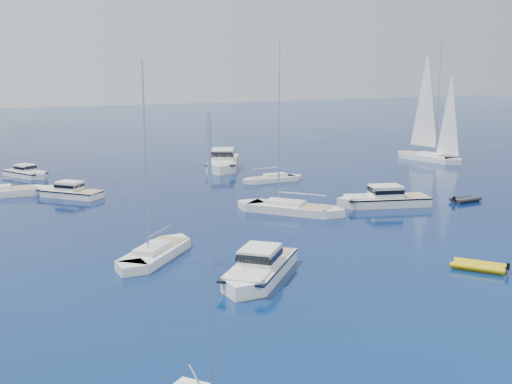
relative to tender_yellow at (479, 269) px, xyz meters
The scene contains 12 objects.
ground 4.53m from the tender_yellow, 157.15° to the right, with size 400.00×400.00×0.00m, color navy.
motor_cruiser_left 15.76m from the tender_yellow, 160.82° to the left, with size 3.14×10.27×2.69m, color silver, non-canonical shape.
motor_cruiser_centre 21.42m from the tender_yellow, 71.23° to the left, with size 3.18×10.38×2.72m, color silver, non-canonical shape.
motor_cruiser_far_l 44.68m from the tender_yellow, 118.62° to the left, with size 2.61×8.54×2.24m, color silver, non-canonical shape.
motor_cruiser_distant 50.33m from the tender_yellow, 87.97° to the left, with size 4.02×13.12×3.44m, color silver, non-canonical shape.
motor_cruiser_horizon 59.99m from the tender_yellow, 113.45° to the left, with size 2.40×7.84×2.06m, color white, non-canonical shape.
sailboat_mid_r 22.06m from the tender_yellow, 98.54° to the left, with size 3.06×11.78×17.32m, color silver, non-canonical shape.
sailboat_mid_l 23.61m from the tender_yellow, 147.23° to the left, with size 2.69×10.36×15.23m, color silver, non-canonical shape.
sailboat_centre 38.03m from the tender_yellow, 85.15° to the left, with size 2.25×8.65×12.72m, color silver, non-canonical shape.
sailboat_sails_r 54.73m from the tender_yellow, 52.99° to the left, with size 3.29×12.64×18.58m, color white, non-canonical shape.
tender_yellow is the anchor object (origin of this frame).
tender_grey_near 24.16m from the tender_yellow, 48.58° to the left, with size 1.89×3.39×0.95m, color black, non-canonical shape.
Camera 1 is at (-29.61, -31.24, 14.34)m, focal length 45.85 mm.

